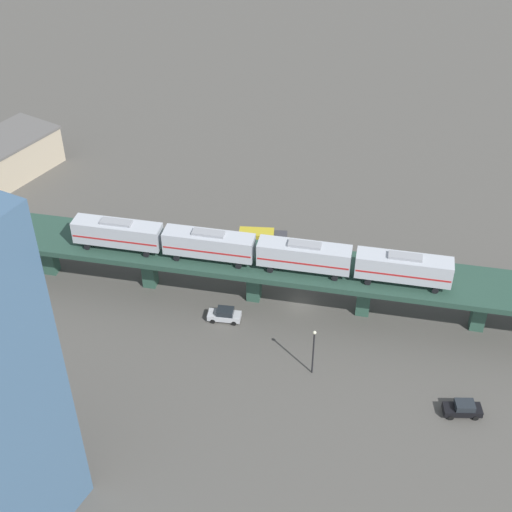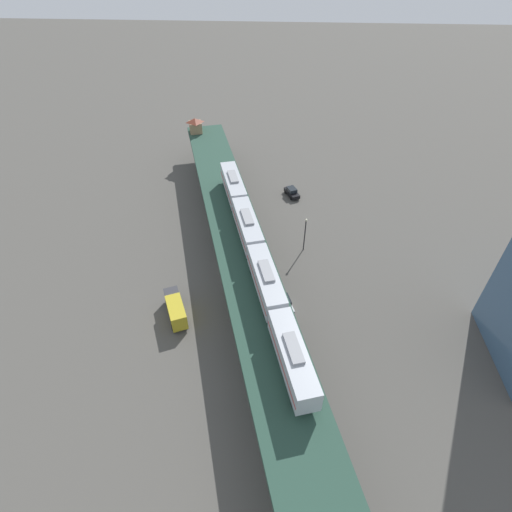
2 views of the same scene
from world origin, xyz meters
The scene contains 8 objects.
ground_plane centered at (0.00, 0.00, 0.00)m, with size 400.00×400.00×0.00m, color #4C4944.
elevated_viaduct centered at (0.04, -0.16, 6.00)m, with size 33.52×90.73×6.97m.
subway_train centered at (-2.99, 5.32, 9.51)m, with size 16.47×48.63×4.45m.
signal_hut centered at (14.13, -40.40, 8.76)m, with size 3.99×3.99×3.40m.
street_car_black centered at (-9.00, -24.74, 0.94)m, with size 3.58×4.74×1.89m.
street_car_silver centered at (-7.62, 7.62, 0.94)m, with size 3.16×4.75×1.89m.
delivery_truck centered at (8.95, 10.48, 1.76)m, with size 4.91×7.50×3.20m.
street_lamp centered at (-11.01, -6.64, 4.11)m, with size 0.44×0.44×6.94m.
Camera 2 is at (-5.66, 49.87, 47.64)m, focal length 28.00 mm.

